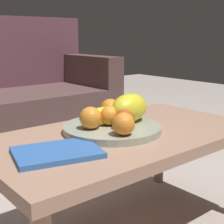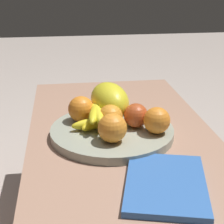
{
  "view_description": "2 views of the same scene",
  "coord_description": "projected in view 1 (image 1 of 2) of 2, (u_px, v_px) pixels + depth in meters",
  "views": [
    {
      "loc": [
        -0.79,
        -0.88,
        0.76
      ],
      "look_at": [
        -0.03,
        0.03,
        0.49
      ],
      "focal_mm": 53.44,
      "sensor_mm": 36.0,
      "label": 1
    },
    {
      "loc": [
        -0.99,
        0.17,
        0.88
      ],
      "look_at": [
        -0.03,
        0.03,
        0.49
      ],
      "focal_mm": 58.1,
      "sensor_mm": 36.0,
      "label": 2
    }
  ],
  "objects": [
    {
      "name": "melon_large_front",
      "position": [
        129.0,
        108.0,
        1.27
      ],
      "size": [
        0.19,
        0.14,
        0.11
      ],
      "primitive_type": "ellipsoid",
      "rotation": [
        0.0,
        0.0,
        0.21
      ],
      "color": "yellow",
      "rests_on": "fruit_bowl"
    },
    {
      "name": "orange_back",
      "position": [
        110.0,
        109.0,
        1.32
      ],
      "size": [
        0.08,
        0.08,
        0.08
      ],
      "primitive_type": "sphere",
      "color": "orange",
      "rests_on": "fruit_bowl"
    },
    {
      "name": "orange_right",
      "position": [
        110.0,
        116.0,
        1.22
      ],
      "size": [
        0.07,
        0.07,
        0.07
      ],
      "primitive_type": "sphere",
      "color": "orange",
      "rests_on": "fruit_bowl"
    },
    {
      "name": "banana_bunch",
      "position": [
        107.0,
        116.0,
        1.26
      ],
      "size": [
        0.17,
        0.15,
        0.06
      ],
      "color": "yellow",
      "rests_on": "fruit_bowl"
    },
    {
      "name": "orange_left",
      "position": [
        91.0,
        118.0,
        1.17
      ],
      "size": [
        0.08,
        0.08,
        0.08
      ],
      "primitive_type": "sphere",
      "color": "orange",
      "rests_on": "fruit_bowl"
    },
    {
      "name": "coffee_table",
      "position": [
        123.0,
        145.0,
        1.24
      ],
      "size": [
        1.02,
        0.56,
        0.42
      ],
      "color": "#A67C65",
      "rests_on": "ground_plane"
    },
    {
      "name": "orange_front",
      "position": [
        123.0,
        124.0,
        1.1
      ],
      "size": [
        0.08,
        0.08,
        0.08
      ],
      "primitive_type": "sphere",
      "color": "orange",
      "rests_on": "fruit_bowl"
    },
    {
      "name": "magazine",
      "position": [
        57.0,
        152.0,
        0.99
      ],
      "size": [
        0.29,
        0.24,
        0.02
      ],
      "primitive_type": "cube",
      "rotation": [
        0.0,
        0.0,
        -0.26
      ],
      "color": "#3366B6",
      "rests_on": "coffee_table"
    },
    {
      "name": "fruit_bowl",
      "position": [
        112.0,
        128.0,
        1.23
      ],
      "size": [
        0.36,
        0.36,
        0.03
      ],
      "primitive_type": "cylinder",
      "color": "#999F8D",
      "rests_on": "coffee_table"
    },
    {
      "name": "apple_front",
      "position": [
        124.0,
        119.0,
        1.17
      ],
      "size": [
        0.07,
        0.07,
        0.07
      ],
      "primitive_type": "sphere",
      "color": "#B54920",
      "rests_on": "fruit_bowl"
    }
  ]
}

